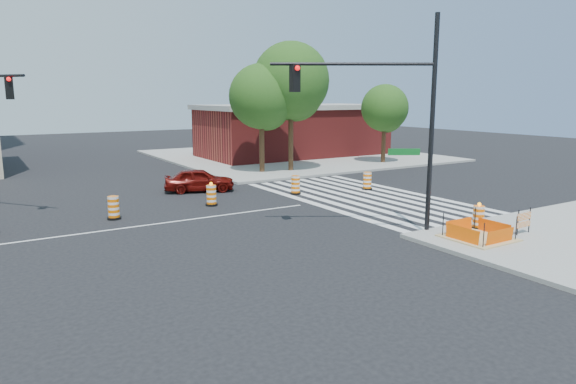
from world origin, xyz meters
The scene contains 17 objects.
ground centered at (0.00, 0.00, 0.00)m, with size 120.00×120.00×0.00m, color black.
sidewalk_ne centered at (18.00, 18.00, 0.07)m, with size 22.00×22.00×0.15m, color gray.
crosswalk_east centered at (10.95, 0.00, 0.01)m, with size 6.75×13.50×0.01m.
lane_centerline centered at (0.00, 0.00, 0.01)m, with size 14.00×0.12×0.01m, color silver.
excavation_pit centered at (9.00, -9.00, 0.22)m, with size 2.20×2.20×0.90m.
brick_storefront centered at (18.00, 18.00, 2.32)m, with size 16.50×8.50×4.60m.
red_coupe centered at (4.17, 6.13, 0.66)m, with size 1.57×3.90×1.33m, color #5D0B07.
signal_pole_se centered at (6.89, -6.19, 5.02)m, with size 5.39×3.30×8.19m.
pit_drum centered at (10.15, -8.07, 0.59)m, with size 0.54×0.54×1.07m.
barricade centered at (11.00, -9.46, 0.69)m, with size 0.84×0.06×0.99m.
tree_north_c centered at (10.54, 10.25, 5.05)m, with size 4.43×4.43×7.53m.
tree_north_d centered at (12.66, 9.86, 6.08)m, with size 5.33×5.33×9.06m.
tree_north_e centered at (21.29, 9.78, 4.21)m, with size 3.72×3.69×6.27m.
median_drum_2 centered at (-1.57, 1.82, 0.48)m, with size 0.60×0.60×1.02m.
median_drum_3 centered at (3.22, 2.22, 0.49)m, with size 0.60×0.60×1.18m.
median_drum_4 centered at (8.38, 2.58, 0.48)m, with size 0.60×0.60×1.02m.
median_drum_5 centered at (12.63, 1.54, 0.48)m, with size 0.60×0.60×1.02m.
Camera 1 is at (-6.61, -20.86, 5.32)m, focal length 32.00 mm.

